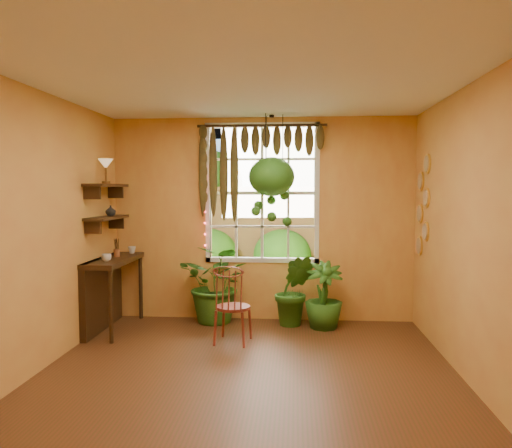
% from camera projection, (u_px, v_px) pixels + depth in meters
% --- Properties ---
extents(floor, '(4.50, 4.50, 0.00)m').
position_uv_depth(floor, '(245.00, 383.00, 4.51)').
color(floor, '#5A2B19').
rests_on(floor, ground).
extents(ceiling, '(4.50, 4.50, 0.00)m').
position_uv_depth(ceiling, '(245.00, 80.00, 4.32)').
color(ceiling, white).
rests_on(ceiling, wall_back).
extents(wall_back, '(4.00, 0.00, 4.00)m').
position_uv_depth(wall_back, '(262.00, 219.00, 6.66)').
color(wall_back, '#E4AD4E').
rests_on(wall_back, floor).
extents(wall_left, '(0.00, 4.50, 4.50)m').
position_uv_depth(wall_left, '(28.00, 233.00, 4.58)').
color(wall_left, '#E4AD4E').
rests_on(wall_left, floor).
extents(wall_right, '(0.00, 4.50, 4.50)m').
position_uv_depth(wall_right, '(478.00, 236.00, 4.26)').
color(wall_right, '#E4AD4E').
rests_on(wall_right, floor).
extents(window, '(1.52, 0.10, 1.86)m').
position_uv_depth(window, '(262.00, 193.00, 6.66)').
color(window, white).
rests_on(window, wall_back).
extents(valance_vine, '(1.70, 0.12, 1.10)m').
position_uv_depth(valance_vine, '(255.00, 149.00, 6.51)').
color(valance_vine, '#34200E').
rests_on(valance_vine, window).
extents(string_lights, '(0.03, 0.03, 1.54)m').
position_uv_depth(string_lights, '(205.00, 189.00, 6.63)').
color(string_lights, '#FF2633').
rests_on(string_lights, window).
extents(wall_plates, '(0.04, 0.32, 1.10)m').
position_uv_depth(wall_plates, '(423.00, 206.00, 6.03)').
color(wall_plates, beige).
rests_on(wall_plates, wall_right).
extents(counter_ledge, '(0.40, 1.20, 0.90)m').
position_uv_depth(counter_ledge, '(106.00, 286.00, 6.21)').
color(counter_ledge, '#34200E').
rests_on(counter_ledge, floor).
extents(shelf_lower, '(0.25, 0.90, 0.04)m').
position_uv_depth(shelf_lower, '(107.00, 218.00, 6.15)').
color(shelf_lower, '#34200E').
rests_on(shelf_lower, wall_left).
extents(shelf_upper, '(0.25, 0.90, 0.04)m').
position_uv_depth(shelf_upper, '(106.00, 185.00, 6.12)').
color(shelf_upper, '#34200E').
rests_on(shelf_upper, wall_left).
extents(backyard, '(14.00, 10.00, 12.00)m').
position_uv_depth(backyard, '(286.00, 210.00, 11.24)').
color(backyard, '#234F16').
rests_on(backyard, ground).
extents(windsor_chair, '(0.44, 0.46, 1.04)m').
position_uv_depth(windsor_chair, '(232.00, 317.00, 5.67)').
color(windsor_chair, maroon).
rests_on(windsor_chair, floor).
extents(potted_plant_left, '(1.13, 1.05, 1.03)m').
position_uv_depth(potted_plant_left, '(218.00, 284.00, 6.54)').
color(potted_plant_left, '#1D4F15').
rests_on(potted_plant_left, floor).
extents(potted_plant_mid, '(0.53, 0.44, 0.92)m').
position_uv_depth(potted_plant_mid, '(294.00, 290.00, 6.38)').
color(potted_plant_mid, '#1D4F15').
rests_on(potted_plant_mid, floor).
extents(potted_plant_right, '(0.54, 0.54, 0.84)m').
position_uv_depth(potted_plant_right, '(324.00, 295.00, 6.27)').
color(potted_plant_right, '#1D4F15').
rests_on(potted_plant_right, floor).
extents(hanging_basket, '(0.59, 0.59, 1.44)m').
position_uv_depth(hanging_basket, '(272.00, 182.00, 6.40)').
color(hanging_basket, black).
rests_on(hanging_basket, ceiling).
extents(cup_a, '(0.14, 0.14, 0.09)m').
position_uv_depth(cup_a, '(106.00, 258.00, 5.89)').
color(cup_a, silver).
rests_on(cup_a, counter_ledge).
extents(cup_b, '(0.12, 0.12, 0.09)m').
position_uv_depth(cup_b, '(132.00, 250.00, 6.62)').
color(cup_b, beige).
rests_on(cup_b, counter_ledge).
extents(brush_jar, '(0.08, 0.08, 0.29)m').
position_uv_depth(brush_jar, '(117.00, 248.00, 6.28)').
color(brush_jar, brown).
rests_on(brush_jar, counter_ledge).
extents(shelf_vase, '(0.15, 0.15, 0.13)m').
position_uv_depth(shelf_vase, '(111.00, 211.00, 6.26)').
color(shelf_vase, '#B2AD99').
rests_on(shelf_vase, shelf_lower).
extents(tiffany_lamp, '(0.18, 0.18, 0.30)m').
position_uv_depth(tiffany_lamp, '(106.00, 165.00, 6.06)').
color(tiffany_lamp, brown).
rests_on(tiffany_lamp, shelf_upper).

